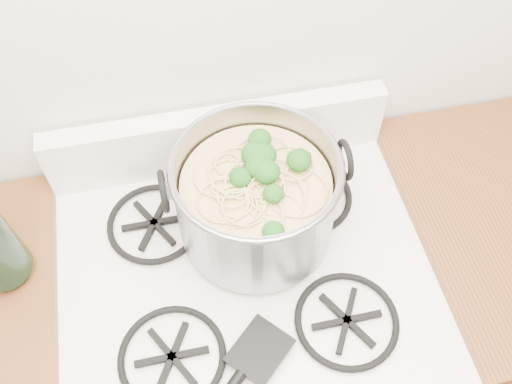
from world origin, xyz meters
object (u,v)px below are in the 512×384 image
Objects in this scene: stock_pot at (256,199)px; glass_bowl at (279,177)px; gas_range at (248,351)px; spatula at (260,349)px.

stock_pot reaches higher than glass_bowl.
glass_bowl reaches higher than gas_range.
gas_range is at bearing -120.39° from glass_bowl.
spatula is (-0.05, -0.27, -0.09)m from stock_pot.
gas_range is 2.58× the size of stock_pot.
spatula is 0.39m from glass_bowl.
spatula reaches higher than gas_range.
gas_range is 0.60m from stock_pot.
stock_pot is at bearing 127.29° from spatula.
gas_range is at bearing -114.14° from stock_pot.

